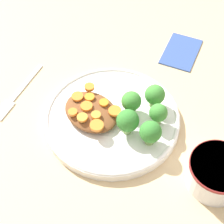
# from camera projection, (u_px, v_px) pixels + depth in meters

# --- Properties ---
(ground_plane) EXTENTS (4.00, 4.00, 0.00)m
(ground_plane) POSITION_uv_depth(u_px,v_px,m) (112.00, 122.00, 0.78)
(ground_plane) COLOR tan
(plate) EXTENTS (0.28, 0.28, 0.02)m
(plate) POSITION_uv_depth(u_px,v_px,m) (112.00, 118.00, 0.77)
(plate) COLOR white
(plate) RESTS_ON ground_plane
(dip_bowl) EXTENTS (0.11, 0.11, 0.06)m
(dip_bowl) POSITION_uv_depth(u_px,v_px,m) (217.00, 172.00, 0.67)
(dip_bowl) COLOR silver
(dip_bowl) RESTS_ON ground_plane
(stew_mound) EXTENTS (0.09, 0.12, 0.02)m
(stew_mound) POSITION_uv_depth(u_px,v_px,m) (91.00, 112.00, 0.76)
(stew_mound) COLOR brown
(stew_mound) RESTS_ON plate
(broccoli_floret_0) EXTENTS (0.04, 0.04, 0.05)m
(broccoli_floret_0) POSITION_uv_depth(u_px,v_px,m) (158.00, 113.00, 0.73)
(broccoli_floret_0) COLOR #759E51
(broccoli_floret_0) RESTS_ON plate
(broccoli_floret_1) EXTENTS (0.04, 0.04, 0.05)m
(broccoli_floret_1) POSITION_uv_depth(u_px,v_px,m) (155.00, 95.00, 0.76)
(broccoli_floret_1) COLOR #759E51
(broccoli_floret_1) RESTS_ON plate
(broccoli_floret_2) EXTENTS (0.04, 0.04, 0.06)m
(broccoli_floret_2) POSITION_uv_depth(u_px,v_px,m) (128.00, 121.00, 0.71)
(broccoli_floret_2) COLOR #7FA85B
(broccoli_floret_2) RESTS_ON plate
(broccoli_floret_3) EXTENTS (0.04, 0.04, 0.06)m
(broccoli_floret_3) POSITION_uv_depth(u_px,v_px,m) (150.00, 132.00, 0.70)
(broccoli_floret_3) COLOR #759E51
(broccoli_floret_3) RESTS_ON plate
(broccoli_floret_4) EXTENTS (0.04, 0.04, 0.05)m
(broccoli_floret_4) POSITION_uv_depth(u_px,v_px,m) (131.00, 102.00, 0.75)
(broccoli_floret_4) COLOR #7FA85B
(broccoli_floret_4) RESTS_ON plate
(carrot_slice_0) EXTENTS (0.02, 0.02, 0.01)m
(carrot_slice_0) POSITION_uv_depth(u_px,v_px,m) (87.00, 106.00, 0.75)
(carrot_slice_0) COLOR orange
(carrot_slice_0) RESTS_ON stew_mound
(carrot_slice_1) EXTENTS (0.02, 0.02, 0.00)m
(carrot_slice_1) POSITION_uv_depth(u_px,v_px,m) (90.00, 97.00, 0.76)
(carrot_slice_1) COLOR orange
(carrot_slice_1) RESTS_ON stew_mound
(carrot_slice_2) EXTENTS (0.03, 0.03, 0.01)m
(carrot_slice_2) POSITION_uv_depth(u_px,v_px,m) (116.00, 110.00, 0.74)
(carrot_slice_2) COLOR orange
(carrot_slice_2) RESTS_ON stew_mound
(carrot_slice_3) EXTENTS (0.02, 0.02, 0.01)m
(carrot_slice_3) POSITION_uv_depth(u_px,v_px,m) (82.00, 117.00, 0.73)
(carrot_slice_3) COLOR orange
(carrot_slice_3) RESTS_ON stew_mound
(carrot_slice_4) EXTENTS (0.03, 0.03, 0.01)m
(carrot_slice_4) POSITION_uv_depth(u_px,v_px,m) (97.00, 126.00, 0.72)
(carrot_slice_4) COLOR orange
(carrot_slice_4) RESTS_ON stew_mound
(carrot_slice_5) EXTENTS (0.02, 0.02, 0.01)m
(carrot_slice_5) POSITION_uv_depth(u_px,v_px,m) (73.00, 112.00, 0.74)
(carrot_slice_5) COLOR orange
(carrot_slice_5) RESTS_ON stew_mound
(carrot_slice_6) EXTENTS (0.02, 0.02, 0.00)m
(carrot_slice_6) POSITION_uv_depth(u_px,v_px,m) (77.00, 96.00, 0.76)
(carrot_slice_6) COLOR orange
(carrot_slice_6) RESTS_ON stew_mound
(carrot_slice_7) EXTENTS (0.02, 0.02, 0.01)m
(carrot_slice_7) POSITION_uv_depth(u_px,v_px,m) (89.00, 87.00, 0.78)
(carrot_slice_7) COLOR orange
(carrot_slice_7) RESTS_ON stew_mound
(carrot_slice_8) EXTENTS (0.02, 0.02, 0.00)m
(carrot_slice_8) POSITION_uv_depth(u_px,v_px,m) (104.00, 103.00, 0.75)
(carrot_slice_8) COLOR orange
(carrot_slice_8) RESTS_ON stew_mound
(carrot_slice_9) EXTENTS (0.02, 0.02, 0.01)m
(carrot_slice_9) POSITION_uv_depth(u_px,v_px,m) (96.00, 115.00, 0.73)
(carrot_slice_9) COLOR orange
(carrot_slice_9) RESTS_ON stew_mound
(fork) EXTENTS (0.17, 0.08, 0.01)m
(fork) POSITION_uv_depth(u_px,v_px,m) (15.00, 96.00, 0.82)
(fork) COLOR silver
(fork) RESTS_ON ground_plane
(napkin) EXTENTS (0.14, 0.12, 0.01)m
(napkin) POSITION_uv_depth(u_px,v_px,m) (181.00, 51.00, 0.91)
(napkin) COLOR #334C8C
(napkin) RESTS_ON ground_plane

